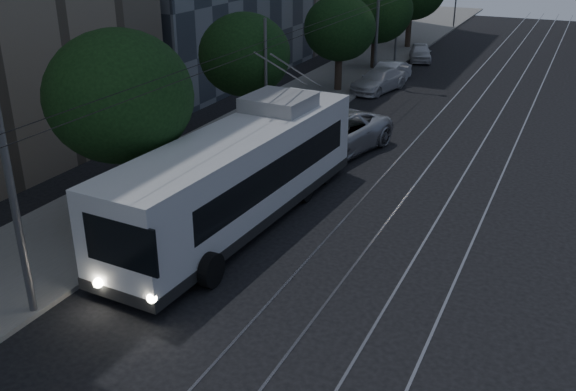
# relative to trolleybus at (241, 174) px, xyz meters

# --- Properties ---
(ground) EXTENTS (120.00, 120.00, 0.00)m
(ground) POSITION_rel_trolleybus_xyz_m (2.90, -3.40, -1.77)
(ground) COLOR black
(ground) RESTS_ON ground
(sidewalk) EXTENTS (5.00, 90.00, 0.15)m
(sidewalk) POSITION_rel_trolleybus_xyz_m (-4.60, 16.60, -1.70)
(sidewalk) COLOR slate
(sidewalk) RESTS_ON ground
(tram_rails) EXTENTS (4.52, 90.00, 0.02)m
(tram_rails) POSITION_rel_trolleybus_xyz_m (5.40, 16.60, -1.77)
(tram_rails) COLOR gray
(tram_rails) RESTS_ON ground
(overhead_wires) EXTENTS (2.23, 90.00, 6.00)m
(overhead_wires) POSITION_rel_trolleybus_xyz_m (-2.07, 16.60, 1.70)
(overhead_wires) COLOR black
(overhead_wires) RESTS_ON ground
(trolleybus) EXTENTS (3.36, 12.95, 5.63)m
(trolleybus) POSITION_rel_trolleybus_xyz_m (0.00, 0.00, 0.00)
(trolleybus) COLOR white
(trolleybus) RESTS_ON ground
(pickup_silver) EXTENTS (4.44, 7.16, 1.85)m
(pickup_silver) POSITION_rel_trolleybus_xyz_m (0.20, 7.81, -0.85)
(pickup_silver) COLOR #B0B1B8
(pickup_silver) RESTS_ON ground
(car_white_a) EXTENTS (2.01, 3.99, 1.30)m
(car_white_a) POSITION_rel_trolleybus_xyz_m (-1.40, 10.60, -1.12)
(car_white_a) COLOR silver
(car_white_a) RESTS_ON ground
(car_white_b) EXTENTS (2.86, 4.91, 1.34)m
(car_white_b) POSITION_rel_trolleybus_xyz_m (-1.40, 19.83, -1.11)
(car_white_b) COLOR silver
(car_white_b) RESTS_ON ground
(car_white_c) EXTENTS (2.01, 4.31, 1.37)m
(car_white_c) POSITION_rel_trolleybus_xyz_m (-1.40, 21.85, -1.09)
(car_white_c) COLOR silver
(car_white_c) RESTS_ON ground
(car_white_d) EXTENTS (2.54, 4.06, 1.29)m
(car_white_d) POSITION_rel_trolleybus_xyz_m (-1.39, 29.89, -1.13)
(car_white_d) COLOR silver
(car_white_d) RESTS_ON ground
(tree_1) EXTENTS (4.86, 4.86, 6.65)m
(tree_1) POSITION_rel_trolleybus_xyz_m (-3.60, -1.55, 2.68)
(tree_1) COLOR black
(tree_1) RESTS_ON ground
(tree_2) EXTENTS (4.17, 4.17, 6.01)m
(tree_2) POSITION_rel_trolleybus_xyz_m (-4.10, 7.84, 2.34)
(tree_2) COLOR black
(tree_2) RESTS_ON ground
(tree_3) EXTENTS (4.28, 4.28, 5.76)m
(tree_3) POSITION_rel_trolleybus_xyz_m (-3.60, 18.60, 2.04)
(tree_3) COLOR black
(tree_3) RESTS_ON ground
(tree_4) EXTENTS (4.96, 4.96, 6.31)m
(tree_4) POSITION_rel_trolleybus_xyz_m (-3.60, 25.56, 2.29)
(tree_4) COLOR black
(tree_4) RESTS_ON ground
(streetlamp_near) EXTENTS (2.54, 0.44, 10.58)m
(streetlamp_near) POSITION_rel_trolleybus_xyz_m (-1.88, -7.45, 4.57)
(streetlamp_near) COLOR #5E5F61
(streetlamp_near) RESTS_ON ground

